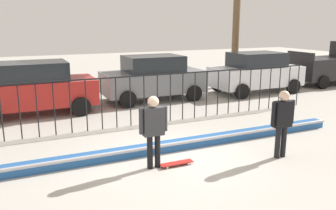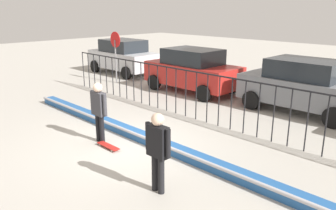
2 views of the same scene
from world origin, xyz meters
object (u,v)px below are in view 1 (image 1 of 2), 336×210
at_px(parked_car_red, 34,88).
at_px(pickup_truck, 335,64).
at_px(parked_car_white, 256,72).
at_px(camera_operator, 283,118).
at_px(skateboard, 177,163).
at_px(parked_car_gray, 153,78).
at_px(skateboarder, 153,125).

bearing_deg(parked_car_red, pickup_truck, -0.36).
distance_m(parked_car_white, pickup_truck, 5.53).
distance_m(camera_operator, parked_car_red, 8.68).
distance_m(skateboard, parked_car_gray, 7.22).
xyz_separation_m(skateboarder, skateboard, (0.53, -0.12, -0.95)).
distance_m(parked_car_gray, pickup_truck, 10.54).
height_order(camera_operator, parked_car_white, parked_car_white).
bearing_deg(camera_operator, parked_car_red, -1.08).
relative_size(skateboarder, pickup_truck, 0.36).
relative_size(skateboard, parked_car_white, 0.19).
bearing_deg(parked_car_red, camera_operator, -54.50).
bearing_deg(parked_car_white, parked_car_gray, 171.63).
bearing_deg(skateboard, parked_car_gray, 70.45).
relative_size(skateboarder, skateboard, 2.11).
bearing_deg(parked_car_red, parked_car_gray, 3.98).
distance_m(camera_operator, parked_car_white, 8.32).
distance_m(parked_car_red, pickup_truck, 15.35).
bearing_deg(parked_car_red, skateboarder, -72.69).
relative_size(camera_operator, parked_car_white, 0.39).
bearing_deg(skateboarder, parked_car_white, 60.73).
height_order(parked_car_gray, parked_car_white, same).
bearing_deg(skateboard, camera_operator, -14.49).
bearing_deg(parked_car_gray, camera_operator, -91.32).
height_order(skateboarder, camera_operator, skateboarder).
distance_m(skateboard, parked_car_white, 9.63).
height_order(camera_operator, pickup_truck, pickup_truck).
bearing_deg(parked_car_red, skateboard, -68.86).
xyz_separation_m(camera_operator, parked_car_gray, (-0.40, 7.40, -0.04)).
height_order(parked_car_red, pickup_truck, pickup_truck).
bearing_deg(camera_operator, parked_car_white, -71.70).
height_order(parked_car_red, parked_car_gray, same).
bearing_deg(skateboarder, parked_car_red, 130.49).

